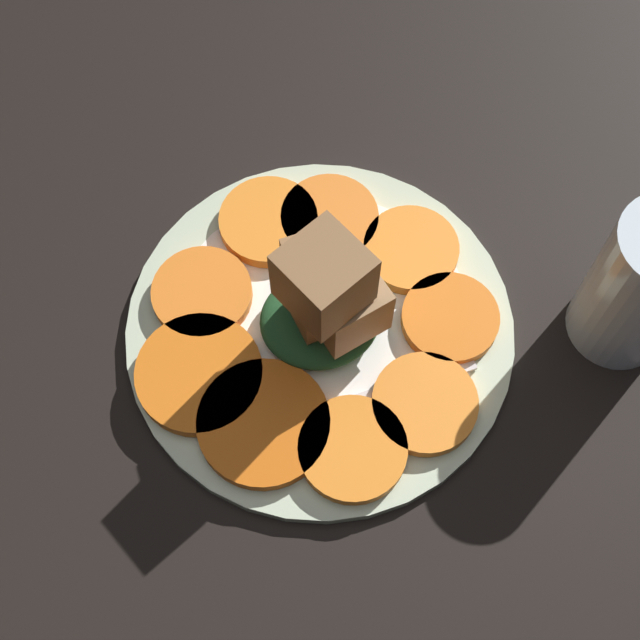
% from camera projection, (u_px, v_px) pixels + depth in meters
% --- Properties ---
extents(table_slab, '(1.20, 1.20, 0.02)m').
position_uv_depth(table_slab, '(320.00, 338.00, 0.65)').
color(table_slab, black).
rests_on(table_slab, ground).
extents(plate, '(0.28, 0.28, 0.01)m').
position_uv_depth(plate, '(320.00, 329.00, 0.64)').
color(plate, beige).
rests_on(plate, table_slab).
extents(carrot_slice_0, '(0.07, 0.07, 0.01)m').
position_uv_depth(carrot_slice_0, '(450.00, 319.00, 0.63)').
color(carrot_slice_0, orange).
rests_on(carrot_slice_0, plate).
extents(carrot_slice_1, '(0.07, 0.07, 0.01)m').
position_uv_depth(carrot_slice_1, '(411.00, 250.00, 0.66)').
color(carrot_slice_1, orange).
rests_on(carrot_slice_1, plate).
extents(carrot_slice_2, '(0.07, 0.07, 0.01)m').
position_uv_depth(carrot_slice_2, '(330.00, 219.00, 0.67)').
color(carrot_slice_2, orange).
rests_on(carrot_slice_2, plate).
extents(carrot_slice_3, '(0.07, 0.07, 0.01)m').
position_uv_depth(carrot_slice_3, '(269.00, 221.00, 0.67)').
color(carrot_slice_3, orange).
rests_on(carrot_slice_3, plate).
extents(carrot_slice_4, '(0.07, 0.07, 0.01)m').
position_uv_depth(carrot_slice_4, '(202.00, 293.00, 0.64)').
color(carrot_slice_4, orange).
rests_on(carrot_slice_4, plate).
extents(carrot_slice_5, '(0.09, 0.09, 0.01)m').
position_uv_depth(carrot_slice_5, '(199.00, 374.00, 0.61)').
color(carrot_slice_5, orange).
rests_on(carrot_slice_5, plate).
extents(carrot_slice_6, '(0.09, 0.09, 0.01)m').
position_uv_depth(carrot_slice_6, '(264.00, 423.00, 0.60)').
color(carrot_slice_6, '#D56013').
rests_on(carrot_slice_6, plate).
extents(carrot_slice_7, '(0.07, 0.07, 0.01)m').
position_uv_depth(carrot_slice_7, '(354.00, 449.00, 0.59)').
color(carrot_slice_7, orange).
rests_on(carrot_slice_7, plate).
extents(carrot_slice_8, '(0.07, 0.07, 0.01)m').
position_uv_depth(carrot_slice_8, '(425.00, 404.00, 0.61)').
color(carrot_slice_8, orange).
rests_on(carrot_slice_8, plate).
extents(center_pile, '(0.09, 0.08, 0.12)m').
position_uv_depth(center_pile, '(328.00, 299.00, 0.59)').
color(center_pile, '#235128').
rests_on(center_pile, plate).
extents(fork, '(0.19, 0.04, 0.00)m').
position_uv_depth(fork, '(340.00, 409.00, 0.61)').
color(fork, silver).
rests_on(fork, plate).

